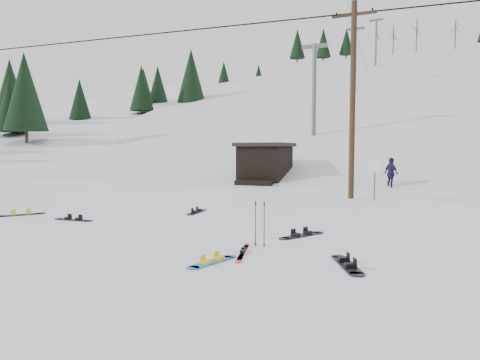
% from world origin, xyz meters
% --- Properties ---
extents(ground, '(200.00, 200.00, 0.00)m').
position_xyz_m(ground, '(0.00, 0.00, 0.00)').
color(ground, white).
rests_on(ground, ground).
extents(ski_slope, '(60.00, 85.24, 65.97)m').
position_xyz_m(ski_slope, '(0.00, 55.00, -12.00)').
color(ski_slope, silver).
rests_on(ski_slope, ground).
extents(ridge_left, '(47.54, 95.03, 58.38)m').
position_xyz_m(ridge_left, '(-36.00, 48.00, -11.00)').
color(ridge_left, white).
rests_on(ridge_left, ground).
extents(treeline_left, '(20.00, 64.00, 10.00)m').
position_xyz_m(treeline_left, '(-34.00, 40.00, 0.00)').
color(treeline_left, black).
rests_on(treeline_left, ground).
extents(treeline_crest, '(50.00, 6.00, 10.00)m').
position_xyz_m(treeline_crest, '(0.00, 86.00, 0.00)').
color(treeline_crest, black).
rests_on(treeline_crest, ski_slope).
extents(utility_pole, '(2.00, 0.26, 9.00)m').
position_xyz_m(utility_pole, '(2.00, 14.00, 4.68)').
color(utility_pole, '#3A2819').
rests_on(utility_pole, ground).
extents(trail_sign, '(0.50, 0.09, 1.85)m').
position_xyz_m(trail_sign, '(3.10, 13.58, 1.27)').
color(trail_sign, '#595B60').
rests_on(trail_sign, ground).
extents(lift_hut, '(3.40, 4.10, 2.75)m').
position_xyz_m(lift_hut, '(-5.00, 20.94, 1.36)').
color(lift_hut, black).
rests_on(lift_hut, ground).
extents(lift_tower_near, '(2.20, 0.36, 8.00)m').
position_xyz_m(lift_tower_near, '(-4.00, 30.00, 7.86)').
color(lift_tower_near, '#595B60').
rests_on(lift_tower_near, ski_slope).
extents(lift_tower_mid, '(2.20, 0.36, 8.00)m').
position_xyz_m(lift_tower_mid, '(-4.00, 50.00, 14.36)').
color(lift_tower_mid, '#595B60').
rests_on(lift_tower_mid, ski_slope).
extents(lift_tower_far, '(2.20, 0.36, 8.00)m').
position_xyz_m(lift_tower_far, '(-4.00, 70.00, 20.86)').
color(lift_tower_far, '#595B60').
rests_on(lift_tower_far, ski_slope).
extents(hero_snowboard, '(0.53, 1.32, 0.09)m').
position_xyz_m(hero_snowboard, '(1.51, 1.22, 0.02)').
color(hero_snowboard, blue).
rests_on(hero_snowboard, ground).
extents(hero_skis, '(0.60, 1.68, 0.09)m').
position_xyz_m(hero_skis, '(1.73, 2.20, 0.03)').
color(hero_skis, red).
rests_on(hero_skis, ground).
extents(ski_poles, '(0.29, 0.08, 1.06)m').
position_xyz_m(ski_poles, '(1.84, 2.94, 0.54)').
color(ski_poles, black).
rests_on(ski_poles, ground).
extents(board_scatter_a, '(1.44, 0.37, 0.10)m').
position_xyz_m(board_scatter_a, '(-5.00, 3.94, 0.03)').
color(board_scatter_a, black).
rests_on(board_scatter_a, ground).
extents(board_scatter_b, '(0.43, 1.46, 0.10)m').
position_xyz_m(board_scatter_b, '(-2.26, 7.06, 0.03)').
color(board_scatter_b, black).
rests_on(board_scatter_b, ground).
extents(board_scatter_c, '(1.00, 1.35, 0.11)m').
position_xyz_m(board_scatter_c, '(-7.47, 3.99, 0.03)').
color(board_scatter_c, black).
rests_on(board_scatter_c, ground).
extents(board_scatter_d, '(0.86, 1.44, 0.11)m').
position_xyz_m(board_scatter_d, '(4.00, 2.10, 0.03)').
color(board_scatter_d, black).
rests_on(board_scatter_d, ground).
extents(board_scatter_f, '(0.88, 1.43, 0.11)m').
position_xyz_m(board_scatter_f, '(2.39, 4.53, 0.03)').
color(board_scatter_f, black).
rests_on(board_scatter_f, ground).
extents(skier_navy, '(1.06, 1.09, 1.83)m').
position_xyz_m(skier_navy, '(3.28, 19.60, 0.92)').
color(skier_navy, '#201B45').
rests_on(skier_navy, ground).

